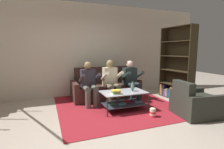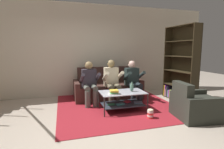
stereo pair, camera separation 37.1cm
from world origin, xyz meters
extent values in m
plane|color=#B9AA98|center=(0.00, 0.00, 0.00)|extent=(16.80, 16.80, 0.00)
cube|color=beige|center=(0.00, 2.46, 1.45)|extent=(8.40, 0.12, 2.90)
cube|color=#432923|center=(0.47, 1.77, 0.22)|extent=(1.75, 0.85, 0.44)
cube|color=#39221E|center=(0.47, 2.11, 0.68)|extent=(1.75, 0.18, 0.49)
cube|color=#432923|center=(-0.46, 1.77, 0.28)|extent=(0.13, 0.85, 0.56)
cube|color=#432923|center=(1.41, 1.77, 0.28)|extent=(0.13, 0.85, 0.56)
cylinder|color=#53574E|center=(-0.25, 1.04, 0.22)|extent=(0.14, 0.14, 0.44)
cylinder|color=#53574E|center=(-0.05, 1.04, 0.22)|extent=(0.14, 0.14, 0.44)
cylinder|color=#53574E|center=(-0.25, 1.22, 0.48)|extent=(0.14, 0.42, 0.14)
cylinder|color=#53574E|center=(-0.05, 1.22, 0.48)|extent=(0.14, 0.42, 0.14)
cube|color=#302B33|center=(-0.15, 1.42, 0.69)|extent=(0.38, 0.22, 0.51)
cylinder|color=#302B33|center=(-0.35, 1.24, 0.74)|extent=(0.09, 0.49, 0.31)
cylinder|color=#302B33|center=(0.05, 1.24, 0.74)|extent=(0.09, 0.49, 0.31)
sphere|color=olive|center=(-0.15, 1.42, 1.05)|extent=(0.21, 0.21, 0.21)
ellipsoid|color=black|center=(-0.15, 1.44, 1.07)|extent=(0.21, 0.21, 0.13)
cylinder|color=brown|center=(0.37, 1.04, 0.22)|extent=(0.14, 0.14, 0.44)
cylinder|color=brown|center=(0.57, 1.04, 0.22)|extent=(0.14, 0.14, 0.44)
cylinder|color=brown|center=(0.37, 1.22, 0.48)|extent=(0.14, 0.42, 0.14)
cylinder|color=brown|center=(0.57, 1.22, 0.48)|extent=(0.14, 0.42, 0.14)
cube|color=beige|center=(0.47, 1.42, 0.71)|extent=(0.38, 0.22, 0.54)
cylinder|color=beige|center=(0.27, 1.24, 0.76)|extent=(0.09, 0.49, 0.31)
cylinder|color=beige|center=(0.68, 1.24, 0.76)|extent=(0.09, 0.49, 0.31)
sphere|color=olive|center=(0.47, 1.42, 1.08)|extent=(0.21, 0.21, 0.21)
ellipsoid|color=black|center=(0.47, 1.44, 1.11)|extent=(0.21, 0.21, 0.13)
cylinder|color=#20282D|center=(1.00, 1.04, 0.22)|extent=(0.14, 0.14, 0.44)
cylinder|color=#20282D|center=(1.20, 1.04, 0.22)|extent=(0.14, 0.14, 0.44)
cylinder|color=#20282D|center=(1.00, 1.22, 0.48)|extent=(0.14, 0.42, 0.14)
cylinder|color=#20282D|center=(1.20, 1.22, 0.48)|extent=(0.14, 0.42, 0.14)
cube|color=#24302E|center=(1.10, 1.42, 0.69)|extent=(0.38, 0.22, 0.50)
cylinder|color=#24302E|center=(0.89, 1.24, 0.74)|extent=(0.09, 0.49, 0.31)
cylinder|color=#24302E|center=(1.30, 1.24, 0.74)|extent=(0.09, 0.49, 0.31)
sphere|color=beige|center=(1.10, 1.42, 1.05)|extent=(0.21, 0.21, 0.21)
ellipsoid|color=black|center=(1.10, 1.44, 1.07)|extent=(0.21, 0.21, 0.13)
cube|color=#B6B9C6|center=(0.53, 0.61, 0.45)|extent=(1.07, 0.64, 0.02)
cube|color=#2E3741|center=(0.53, 0.61, 0.16)|extent=(0.98, 0.59, 0.02)
cylinder|color=#2D302D|center=(0.01, 0.30, 0.23)|extent=(0.03, 0.03, 0.46)
cylinder|color=#2D302D|center=(1.05, 0.30, 0.23)|extent=(0.03, 0.03, 0.46)
cylinder|color=#2D302D|center=(0.01, 0.91, 0.23)|extent=(0.03, 0.03, 0.46)
cylinder|color=#2D302D|center=(1.05, 0.91, 0.23)|extent=(0.03, 0.03, 0.46)
cube|color=#2E8351|center=(0.24, 0.60, 0.18)|extent=(0.19, 0.15, 0.02)
cube|color=teal|center=(0.45, 0.53, 0.19)|extent=(0.20, 0.14, 0.03)
cube|color=red|center=(0.68, 0.69, 0.19)|extent=(0.17, 0.14, 0.03)
cube|color=#7394B0|center=(0.92, 0.54, 0.18)|extent=(0.23, 0.19, 0.02)
cube|color=maroon|center=(0.50, 1.09, 0.01)|extent=(3.00, 3.16, 0.01)
cube|color=#975A54|center=(0.50, 1.09, 0.01)|extent=(1.65, 1.74, 0.00)
ellipsoid|color=#4E7260|center=(0.76, 0.59, 0.57)|extent=(0.09, 0.09, 0.21)
cylinder|color=#4E7260|center=(0.76, 0.59, 0.67)|extent=(0.04, 0.04, 0.05)
cube|color=silver|center=(0.27, 0.47, 0.47)|extent=(0.24, 0.18, 0.02)
cube|color=#3C9449|center=(0.27, 0.47, 0.49)|extent=(0.17, 0.13, 0.03)
cube|color=orange|center=(0.28, 0.47, 0.52)|extent=(0.21, 0.17, 0.03)
cube|color=gold|center=(0.27, 0.47, 0.55)|extent=(0.20, 0.18, 0.02)
cube|color=#2F2616|center=(2.35, 1.52, 1.06)|extent=(0.29, 0.05, 2.13)
cube|color=#2F2616|center=(2.45, 0.43, 1.06)|extent=(0.29, 0.05, 2.13)
cube|color=#2F2616|center=(2.54, 0.98, 1.06)|extent=(0.12, 1.11, 2.13)
cube|color=#2F2616|center=(2.40, 0.97, 0.01)|extent=(0.39, 1.10, 0.02)
cube|color=#2F2616|center=(2.40, 0.97, 0.43)|extent=(0.39, 1.10, 0.02)
cube|color=#2F2616|center=(2.40, 0.97, 0.85)|extent=(0.39, 1.10, 0.02)
cube|color=#2F2616|center=(2.40, 0.97, 1.28)|extent=(0.39, 1.10, 0.02)
cube|color=#2F2616|center=(2.40, 0.97, 1.70)|extent=(0.39, 1.10, 0.02)
cube|color=#2F2616|center=(2.40, 0.97, 2.12)|extent=(0.39, 1.10, 0.02)
cube|color=gold|center=(2.33, 1.48, 0.18)|extent=(0.20, 0.05, 0.33)
cube|color=purple|center=(2.35, 1.43, 0.20)|extent=(0.23, 0.05, 0.36)
cube|color=olive|center=(2.36, 1.41, 0.13)|extent=(0.26, 0.05, 0.22)
cube|color=#232531|center=(2.34, 1.36, 0.18)|extent=(0.21, 0.07, 0.32)
cube|color=#729DAF|center=(2.35, 1.30, 0.13)|extent=(0.21, 0.05, 0.22)
cube|color=purple|center=(2.38, 1.27, 0.13)|extent=(0.27, 0.06, 0.23)
cube|color=gold|center=(2.35, 1.22, 0.14)|extent=(0.21, 0.06, 0.24)
cube|color=#305AB7|center=(2.38, 1.17, 0.13)|extent=(0.25, 0.06, 0.22)
cube|color=#262E2B|center=(2.39, 1.13, 0.16)|extent=(0.25, 0.07, 0.27)
cube|color=#2D5FB4|center=(2.40, 1.08, 0.15)|extent=(0.27, 0.06, 0.26)
cube|color=#927552|center=(2.38, 1.04, 0.18)|extent=(0.23, 0.06, 0.33)
cube|color=red|center=(2.39, 1.00, 0.19)|extent=(0.25, 0.06, 0.34)
cube|color=#39844C|center=(2.39, 0.95, 0.17)|extent=(0.23, 0.07, 0.30)
cube|color=#94784C|center=(2.39, 0.89, 0.17)|extent=(0.23, 0.06, 0.31)
cube|color=teal|center=(2.38, 0.84, 0.14)|extent=(0.20, 0.05, 0.23)
cube|color=#843192|center=(2.42, 0.78, 0.15)|extent=(0.27, 0.08, 0.26)
cube|color=#2B2D25|center=(1.91, -0.29, 0.22)|extent=(0.95, 0.71, 0.44)
cube|color=#2B2D25|center=(1.56, -0.24, 0.61)|extent=(0.24, 0.61, 0.35)
cube|color=#2B2D25|center=(1.86, -0.63, 0.27)|extent=(0.88, 0.23, 0.54)
cube|color=#2B2D25|center=(1.96, 0.06, 0.27)|extent=(0.88, 0.23, 0.54)
cylinder|color=red|center=(0.94, -0.03, 0.02)|extent=(0.13, 0.13, 0.04)
cylinder|color=white|center=(0.94, -0.03, 0.06)|extent=(0.13, 0.13, 0.04)
cylinder|color=red|center=(0.94, -0.03, 0.11)|extent=(0.13, 0.13, 0.04)
cylinder|color=white|center=(0.94, -0.03, 0.15)|extent=(0.13, 0.13, 0.04)
ellipsoid|color=beige|center=(0.94, -0.03, 0.19)|extent=(0.13, 0.13, 0.05)
camera|label=1|loc=(-1.20, -3.13, 1.46)|focal=28.00mm
camera|label=2|loc=(-0.85, -3.25, 1.46)|focal=28.00mm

